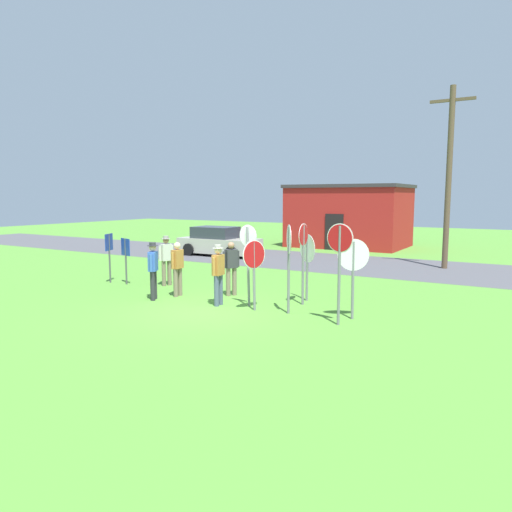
{
  "coord_description": "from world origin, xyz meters",
  "views": [
    {
      "loc": [
        7.66,
        -10.17,
        3.08
      ],
      "look_at": [
        0.36,
        2.07,
        1.3
      ],
      "focal_mm": 33.32,
      "sensor_mm": 36.0,
      "label": 1
    }
  ],
  "objects": [
    {
      "name": "person_in_blue",
      "position": [
        -1.87,
        1.06,
        0.95
      ],
      "size": [
        0.24,
        0.57,
        1.69
      ],
      "color": "#7A6B56",
      "rests_on": "ground"
    },
    {
      "name": "person_in_teal",
      "position": [
        -0.06,
        0.68,
        0.98
      ],
      "size": [
        0.32,
        0.57,
        1.74
      ],
      "color": "#4C5670",
      "rests_on": "ground"
    },
    {
      "name": "stop_sign_rear_right",
      "position": [
        1.96,
        2.02,
        1.56
      ],
      "size": [
        0.07,
        0.65,
        2.33
      ],
      "color": "slate",
      "rests_on": "ground"
    },
    {
      "name": "person_in_dark_shirt",
      "position": [
        -3.38,
        2.26,
        0.98
      ],
      "size": [
        0.32,
        0.55,
        1.74
      ],
      "color": "#7A6B56",
      "rests_on": "ground"
    },
    {
      "name": "person_holding_notes",
      "position": [
        -2.17,
        0.3,
        0.98
      ],
      "size": [
        0.36,
        0.51,
        1.74
      ],
      "color": "#2D2D33",
      "rests_on": "ground"
    },
    {
      "name": "stop_sign_rear_left",
      "position": [
        1.84,
        2.55,
        1.36
      ],
      "size": [
        0.7,
        0.49,
        1.99
      ],
      "color": "slate",
      "rests_on": "ground"
    },
    {
      "name": "ground_plane",
      "position": [
        0.0,
        0.0,
        0.0
      ],
      "size": [
        80.0,
        80.0,
        0.0
      ],
      "primitive_type": "plane",
      "color": "#518E33"
    },
    {
      "name": "utility_pole",
      "position": [
        4.26,
        11.47,
        4.01
      ],
      "size": [
        1.8,
        0.24,
        7.67
      ],
      "color": "brown",
      "rests_on": "ground"
    },
    {
      "name": "street_asphalt",
      "position": [
        0.0,
        10.76,
        0.0
      ],
      "size": [
        60.0,
        6.4,
        0.01
      ],
      "primitive_type": "cube",
      "color": "#4C4C51",
      "rests_on": "ground"
    },
    {
      "name": "stop_sign_low_front",
      "position": [
        2.08,
        0.86,
        1.62
      ],
      "size": [
        0.45,
        0.63,
        2.37
      ],
      "color": "slate",
      "rests_on": "ground"
    },
    {
      "name": "building_background",
      "position": [
        -2.5,
        18.18,
        1.91
      ],
      "size": [
        6.95,
        5.1,
        3.81
      ],
      "color": "#B2231E",
      "rests_on": "ground"
    },
    {
      "name": "info_panel_leftmost",
      "position": [
        -4.76,
        1.7,
        1.12
      ],
      "size": [
        0.58,
        0.2,
        1.63
      ],
      "color": "#4C4C51",
      "rests_on": "ground"
    },
    {
      "name": "stop_sign_leaning_right",
      "position": [
        3.72,
        1.2,
        1.39
      ],
      "size": [
        0.69,
        0.47,
        2.04
      ],
      "color": "slate",
      "rests_on": "ground"
    },
    {
      "name": "stop_sign_tallest",
      "position": [
        0.75,
        1.0,
        1.53
      ],
      "size": [
        0.62,
        0.16,
        2.31
      ],
      "color": "slate",
      "rests_on": "ground"
    },
    {
      "name": "parked_car_on_street",
      "position": [
        -6.86,
        10.28,
        0.69
      ],
      "size": [
        4.34,
        2.09,
        1.51
      ],
      "color": "#B7B2A3",
      "rests_on": "ground"
    },
    {
      "name": "person_on_left",
      "position": [
        -0.5,
        2.0,
        0.95
      ],
      "size": [
        0.36,
        0.51,
        1.69
      ],
      "color": "#7A6B56",
      "rests_on": "ground"
    },
    {
      "name": "stop_sign_far_back",
      "position": [
        3.63,
        0.47,
        1.66
      ],
      "size": [
        0.69,
        0.12,
        2.46
      ],
      "color": "slate",
      "rests_on": "ground"
    },
    {
      "name": "info_panel_middle",
      "position": [
        -5.51,
        1.64,
        1.22
      ],
      "size": [
        0.26,
        0.56,
        1.77
      ],
      "color": "#4C4C51",
      "rests_on": "ground"
    },
    {
      "name": "stop_sign_nearest",
      "position": [
        1.11,
        0.71,
        1.31
      ],
      "size": [
        0.27,
        0.76,
        1.93
      ],
      "color": "slate",
      "rests_on": "ground"
    }
  ]
}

